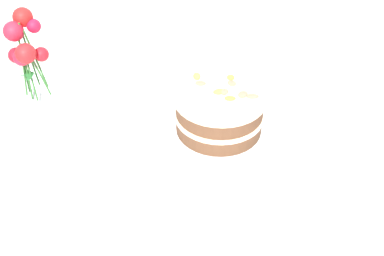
{
  "coord_description": "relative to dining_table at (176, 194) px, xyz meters",
  "views": [
    {
      "loc": [
        0.03,
        -0.92,
        1.62
      ],
      "look_at": [
        0.05,
        0.01,
        0.86
      ],
      "focal_mm": 43.39,
      "sensor_mm": 36.0,
      "label": 1
    }
  ],
  "objects": [
    {
      "name": "flower_vase",
      "position": [
        -0.39,
        0.2,
        0.26
      ],
      "size": [
        0.12,
        0.13,
        0.36
      ],
      "color": "silver",
      "rests_on": "dining_table"
    },
    {
      "name": "linen_napkin",
      "position": [
        0.12,
        0.06,
        0.09
      ],
      "size": [
        0.38,
        0.38,
        0.0
      ],
      "primitive_type": "cube",
      "rotation": [
        0.0,
        0.0,
        0.23
      ],
      "color": "white",
      "rests_on": "dining_table"
    },
    {
      "name": "dining_table",
      "position": [
        0.0,
        0.0,
        0.0
      ],
      "size": [
        1.4,
        1.0,
        0.74
      ],
      "color": "white",
      "rests_on": "ground"
    },
    {
      "name": "cake_stand",
      "position": [
        0.12,
        0.06,
        0.17
      ],
      "size": [
        0.29,
        0.29,
        0.1
      ],
      "color": "silver",
      "rests_on": "linen_napkin"
    },
    {
      "name": "layer_cake",
      "position": [
        0.12,
        0.06,
        0.25
      ],
      "size": [
        0.24,
        0.24,
        0.12
      ],
      "color": "brown",
      "rests_on": "cake_stand"
    }
  ]
}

